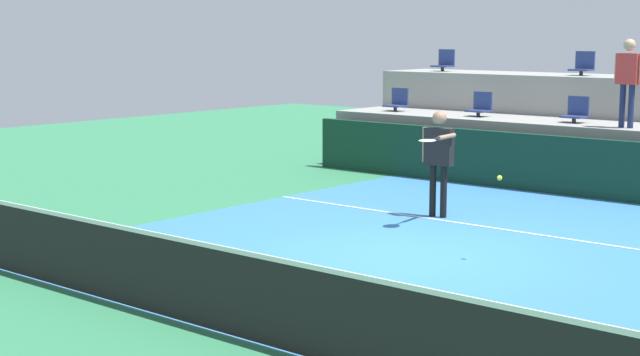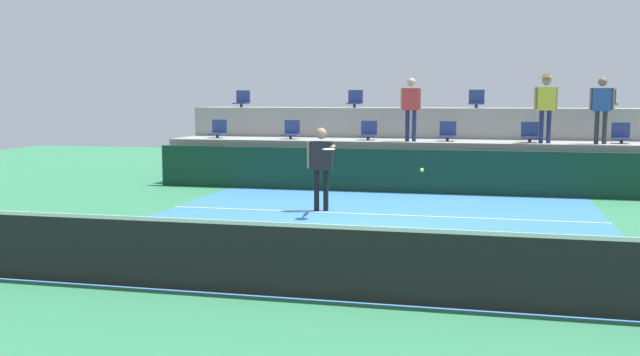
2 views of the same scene
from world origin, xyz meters
TOP-DOWN VIEW (x-y plane):
  - ground_plane at (0.00, 0.00)m, footprint 40.00×40.00m
  - court_inner_paint at (0.00, 1.00)m, footprint 9.00×10.00m
  - court_service_line at (0.00, 2.40)m, footprint 9.00×0.06m
  - tennis_net at (0.00, -4.00)m, footprint 10.48×0.08m
  - sponsor_backboard at (0.00, 6.00)m, footprint 13.00×0.16m
  - seating_tier_lower at (0.00, 7.30)m, footprint 13.00×1.80m
  - seating_tier_upper at (0.00, 9.10)m, footprint 13.00×1.80m
  - stadium_chair_lower_far_left at (-5.37, 7.23)m, footprint 0.44×0.40m
  - stadium_chair_lower_left at (-3.21, 7.23)m, footprint 0.44×0.40m
  - stadium_chair_lower_mid_left at (-1.03, 7.23)m, footprint 0.44×0.40m
  - stadium_chair_lower_mid_right at (1.09, 7.23)m, footprint 0.44×0.40m
  - stadium_chair_lower_right at (3.18, 7.23)m, footprint 0.44×0.40m
  - stadium_chair_lower_far_right at (5.38, 7.23)m, footprint 0.44×0.40m
  - stadium_chair_upper_far_left at (-5.29, 9.03)m, footprint 0.44×0.40m
  - stadium_chair_upper_left at (-1.75, 9.03)m, footprint 0.44×0.40m
  - stadium_chair_upper_right at (1.77, 9.03)m, footprint 0.44×0.40m
  - stadium_chair_upper_far_right at (5.29, 9.03)m, footprint 0.44×0.40m
  - tennis_player at (-1.24, 2.59)m, footprint 0.82×1.20m
  - spectator_leaning_on_rail at (0.15, 6.85)m, footprint 0.58×0.26m
  - spectator_with_hat at (3.52, 6.85)m, footprint 0.59×0.47m
  - spectator_in_white at (4.84, 6.85)m, footprint 0.58×0.24m
  - tennis_ball at (1.07, 0.52)m, footprint 0.07×0.07m

SIDE VIEW (x-z plane):
  - ground_plane at x=0.00m, z-range 0.00..0.00m
  - court_inner_paint at x=0.00m, z-range 0.00..0.01m
  - court_service_line at x=0.00m, z-range 0.01..0.01m
  - tennis_net at x=0.00m, z-range -0.04..1.03m
  - sponsor_backboard at x=0.00m, z-range 0.00..1.10m
  - seating_tier_lower at x=0.00m, z-range 0.00..1.25m
  - seating_tier_upper at x=0.00m, z-range 0.00..2.10m
  - tennis_player at x=-1.24m, z-range 0.20..1.96m
  - tennis_ball at x=1.07m, z-range 1.10..1.16m
  - stadium_chair_lower_far_left at x=-5.37m, z-range 1.20..1.72m
  - stadium_chair_lower_left at x=-3.21m, z-range 1.20..1.72m
  - stadium_chair_lower_mid_left at x=-1.03m, z-range 1.20..1.72m
  - stadium_chair_lower_mid_right at x=1.09m, z-range 1.20..1.72m
  - stadium_chair_lower_right at x=3.18m, z-range 1.20..1.72m
  - stadium_chair_lower_far_right at x=5.38m, z-range 1.20..1.72m
  - spectator_in_white at x=4.84m, z-range 1.41..3.05m
  - spectator_leaning_on_rail at x=0.15m, z-range 1.42..3.07m
  - spectator_with_hat at x=3.52m, z-range 1.44..3.17m
  - stadium_chair_upper_far_left at x=-5.29m, z-range 2.05..2.57m
  - stadium_chair_upper_left at x=-1.75m, z-range 2.05..2.57m
  - stadium_chair_upper_right at x=1.77m, z-range 2.05..2.57m
  - stadium_chair_upper_far_right at x=5.29m, z-range 2.05..2.57m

